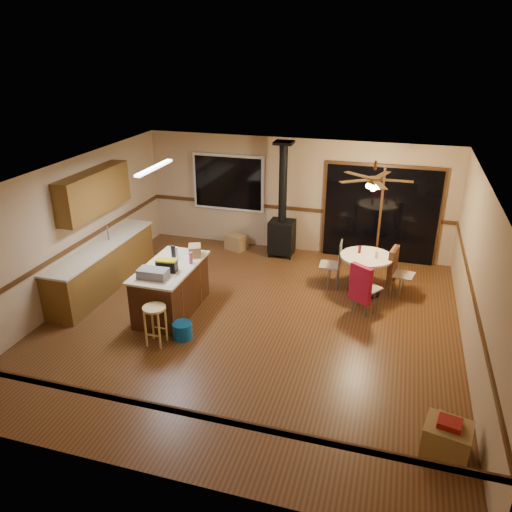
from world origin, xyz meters
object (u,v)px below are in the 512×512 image
at_px(chair_left, 336,259).
at_px(blue_bucket, 182,330).
at_px(box_corner_b, 446,433).
at_px(box_corner_a, 447,439).
at_px(chair_right, 394,266).
at_px(chair_near, 362,284).
at_px(kitchen_island, 171,289).
at_px(toolbox_black, 167,266).
at_px(dining_table, 366,267).
at_px(toolbox_grey, 153,273).
at_px(box_under_window, 236,242).
at_px(wood_stove, 282,225).
at_px(bar_stool, 156,325).

bearing_deg(chair_left, blue_bucket, -129.48).
bearing_deg(box_corner_b, box_corner_a, -90.00).
bearing_deg(chair_right, chair_near, -119.14).
bearing_deg(kitchen_island, chair_left, 34.23).
bearing_deg(chair_left, chair_right, -0.84).
bearing_deg(chair_right, blue_bucket, -141.59).
height_order(kitchen_island, toolbox_black, toolbox_black).
distance_m(chair_near, box_corner_a, 3.36).
relative_size(box_corner_a, box_corner_b, 1.36).
height_order(chair_right, box_corner_b, chair_right).
xyz_separation_m(dining_table, chair_right, (0.52, 0.09, 0.06)).
bearing_deg(toolbox_grey, box_under_window, 86.07).
distance_m(wood_stove, toolbox_black, 3.49).
bearing_deg(blue_bucket, dining_table, 42.37).
xyz_separation_m(chair_near, box_corner_a, (1.32, -3.07, -0.40)).
bearing_deg(chair_right, kitchen_island, -154.53).
bearing_deg(bar_stool, box_corner_a, -14.67).
bearing_deg(kitchen_island, box_corner_b, -24.04).
bearing_deg(toolbox_grey, box_corner_b, -18.43).
distance_m(toolbox_grey, dining_table, 4.03).
bearing_deg(toolbox_grey, chair_near, 22.40).
distance_m(toolbox_grey, chair_near, 3.62).
bearing_deg(toolbox_black, box_corner_a, -23.68).
bearing_deg(toolbox_grey, dining_table, 33.72).
distance_m(chair_near, box_under_window, 3.83).
distance_m(toolbox_grey, chair_left, 3.62).
bearing_deg(blue_bucket, toolbox_black, 130.76).
bearing_deg(dining_table, chair_near, -90.16).
relative_size(chair_near, chair_right, 1.00).
bearing_deg(wood_stove, dining_table, -33.83).
xyz_separation_m(chair_near, box_under_window, (-3.08, 2.23, -0.42)).
xyz_separation_m(chair_left, chair_right, (1.12, -0.02, 0.01)).
height_order(kitchen_island, toolbox_grey, toolbox_grey).
xyz_separation_m(toolbox_grey, blue_bucket, (0.60, -0.27, -0.84)).
bearing_deg(wood_stove, chair_right, -26.37).
distance_m(toolbox_black, blue_bucket, 1.14).
xyz_separation_m(kitchen_island, box_corner_a, (4.60, -2.20, -0.25)).
bearing_deg(box_corner_b, blue_bucket, 162.47).
bearing_deg(chair_near, wood_stove, 132.23).
distance_m(toolbox_grey, toolbox_black, 0.32).
bearing_deg(chair_right, box_corner_b, -78.30).
relative_size(wood_stove, box_corner_a, 4.74).
bearing_deg(dining_table, toolbox_black, -149.14).
bearing_deg(box_under_window, dining_table, -24.04).
distance_m(chair_left, chair_near, 1.12).
relative_size(dining_table, chair_left, 1.93).
bearing_deg(bar_stool, dining_table, 42.13).
xyz_separation_m(chair_left, box_corner_b, (1.92, -3.88, -0.43)).
xyz_separation_m(blue_bucket, box_corner_a, (4.06, -1.43, 0.07)).
bearing_deg(chair_left, kitchen_island, -145.77).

